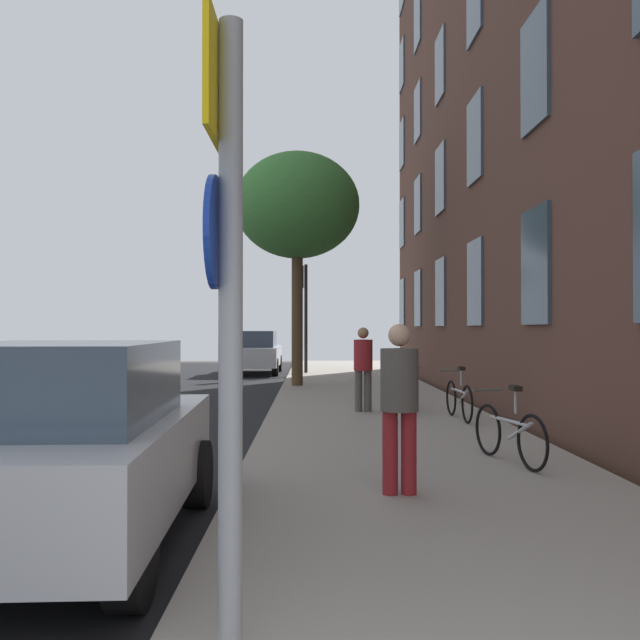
{
  "coord_description": "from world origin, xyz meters",
  "views": [
    {
      "loc": [
        -0.16,
        -0.9,
        1.74
      ],
      "look_at": [
        0.01,
        13.35,
        1.9
      ],
      "focal_mm": 39.64,
      "sensor_mm": 36.0,
      "label": 1
    }
  ],
  "objects_px": {
    "bicycle_1": "(459,399)",
    "car_1": "(254,352)",
    "bicycle_3": "(394,383)",
    "sign_post": "(226,281)",
    "bicycle_2": "(413,392)",
    "traffic_light": "(303,299)",
    "bicycle_0": "(509,433)",
    "pedestrian_0": "(399,397)",
    "tree_near": "(297,207)",
    "pedestrian_1": "(363,363)",
    "car_0": "(65,443)"
  },
  "relations": [
    {
      "from": "bicycle_1",
      "to": "pedestrian_0",
      "type": "bearing_deg",
      "value": -107.38
    },
    {
      "from": "bicycle_1",
      "to": "pedestrian_0",
      "type": "distance_m",
      "value": 5.89
    },
    {
      "from": "traffic_light",
      "to": "pedestrian_0",
      "type": "distance_m",
      "value": 18.81
    },
    {
      "from": "sign_post",
      "to": "bicycle_1",
      "type": "height_order",
      "value": "sign_post"
    },
    {
      "from": "bicycle_1",
      "to": "car_1",
      "type": "relative_size",
      "value": 0.4
    },
    {
      "from": "bicycle_0",
      "to": "bicycle_3",
      "type": "relative_size",
      "value": 1.01
    },
    {
      "from": "bicycle_0",
      "to": "pedestrian_1",
      "type": "relative_size",
      "value": 1.03
    },
    {
      "from": "bicycle_1",
      "to": "bicycle_2",
      "type": "distance_m",
      "value": 1.58
    },
    {
      "from": "traffic_light",
      "to": "sign_post",
      "type": "bearing_deg",
      "value": -90.27
    },
    {
      "from": "bicycle_1",
      "to": "car_1",
      "type": "bearing_deg",
      "value": 108.71
    },
    {
      "from": "bicycle_2",
      "to": "car_0",
      "type": "distance_m",
      "value": 9.27
    },
    {
      "from": "bicycle_0",
      "to": "pedestrian_1",
      "type": "height_order",
      "value": "pedestrian_1"
    },
    {
      "from": "bicycle_0",
      "to": "bicycle_2",
      "type": "bearing_deg",
      "value": 93.92
    },
    {
      "from": "traffic_light",
      "to": "bicycle_2",
      "type": "bearing_deg",
      "value": -78.78
    },
    {
      "from": "bicycle_3",
      "to": "car_0",
      "type": "xyz_separation_m",
      "value": [
        -3.79,
        -10.45,
        0.36
      ]
    },
    {
      "from": "car_0",
      "to": "sign_post",
      "type": "bearing_deg",
      "value": -54.12
    },
    {
      "from": "traffic_light",
      "to": "car_0",
      "type": "relative_size",
      "value": 0.99
    },
    {
      "from": "bicycle_3",
      "to": "pedestrian_1",
      "type": "bearing_deg",
      "value": -110.63
    },
    {
      "from": "pedestrian_0",
      "to": "car_0",
      "type": "distance_m",
      "value": 3.1
    },
    {
      "from": "tree_near",
      "to": "bicycle_3",
      "type": "bearing_deg",
      "value": -60.09
    },
    {
      "from": "bicycle_1",
      "to": "pedestrian_0",
      "type": "relative_size",
      "value": 1.05
    },
    {
      "from": "sign_post",
      "to": "bicycle_2",
      "type": "bearing_deg",
      "value": 77.02
    },
    {
      "from": "bicycle_0",
      "to": "car_1",
      "type": "height_order",
      "value": "car_1"
    },
    {
      "from": "bicycle_0",
      "to": "car_1",
      "type": "relative_size",
      "value": 0.39
    },
    {
      "from": "bicycle_0",
      "to": "car_0",
      "type": "xyz_separation_m",
      "value": [
        -4.3,
        -2.89,
        0.35
      ]
    },
    {
      "from": "bicycle_3",
      "to": "pedestrian_0",
      "type": "xyz_separation_m",
      "value": [
        -1.01,
        -9.12,
        0.59
      ]
    },
    {
      "from": "sign_post",
      "to": "car_1",
      "type": "xyz_separation_m",
      "value": [
        -1.76,
        23.15,
        -1.13
      ]
    },
    {
      "from": "sign_post",
      "to": "bicycle_1",
      "type": "relative_size",
      "value": 1.8
    },
    {
      "from": "bicycle_2",
      "to": "pedestrian_1",
      "type": "relative_size",
      "value": 1.04
    },
    {
      "from": "bicycle_0",
      "to": "pedestrian_0",
      "type": "xyz_separation_m",
      "value": [
        -1.51,
        -1.56,
        0.58
      ]
    },
    {
      "from": "pedestrian_0",
      "to": "car_0",
      "type": "relative_size",
      "value": 0.42
    },
    {
      "from": "traffic_light",
      "to": "pedestrian_1",
      "type": "relative_size",
      "value": 2.4
    },
    {
      "from": "bicycle_1",
      "to": "traffic_light",
      "type": "bearing_deg",
      "value": 102.6
    },
    {
      "from": "bicycle_3",
      "to": "pedestrian_0",
      "type": "bearing_deg",
      "value": -96.31
    },
    {
      "from": "traffic_light",
      "to": "bicycle_1",
      "type": "distance_m",
      "value": 13.61
    },
    {
      "from": "bicycle_1",
      "to": "car_1",
      "type": "distance_m",
      "value": 14.93
    },
    {
      "from": "pedestrian_0",
      "to": "car_1",
      "type": "height_order",
      "value": "pedestrian_0"
    },
    {
      "from": "bicycle_0",
      "to": "car_0",
      "type": "height_order",
      "value": "car_0"
    },
    {
      "from": "bicycle_2",
      "to": "pedestrian_0",
      "type": "distance_m",
      "value": 7.17
    },
    {
      "from": "car_0",
      "to": "bicycle_1",
      "type": "bearing_deg",
      "value": 56.79
    },
    {
      "from": "tree_near",
      "to": "bicycle_3",
      "type": "height_order",
      "value": "tree_near"
    },
    {
      "from": "sign_post",
      "to": "car_0",
      "type": "xyz_separation_m",
      "value": [
        -1.51,
        2.08,
        -1.14
      ]
    },
    {
      "from": "sign_post",
      "to": "bicycle_0",
      "type": "relative_size",
      "value": 1.88
    },
    {
      "from": "bicycle_3",
      "to": "sign_post",
      "type": "bearing_deg",
      "value": -100.34
    },
    {
      "from": "bicycle_3",
      "to": "pedestrian_0",
      "type": "distance_m",
      "value": 9.19
    },
    {
      "from": "car_0",
      "to": "car_1",
      "type": "xyz_separation_m",
      "value": [
        -0.25,
        21.07,
        0.0
      ]
    },
    {
      "from": "pedestrian_0",
      "to": "car_1",
      "type": "xyz_separation_m",
      "value": [
        -3.03,
        19.73,
        -0.23
      ]
    },
    {
      "from": "traffic_light",
      "to": "bicycle_1",
      "type": "relative_size",
      "value": 2.25
    },
    {
      "from": "traffic_light",
      "to": "pedestrian_0",
      "type": "xyz_separation_m",
      "value": [
        1.17,
        -18.69,
        -1.73
      ]
    },
    {
      "from": "tree_near",
      "to": "bicycle_2",
      "type": "xyz_separation_m",
      "value": [
        2.41,
        -6.03,
        -4.7
      ]
    }
  ]
}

